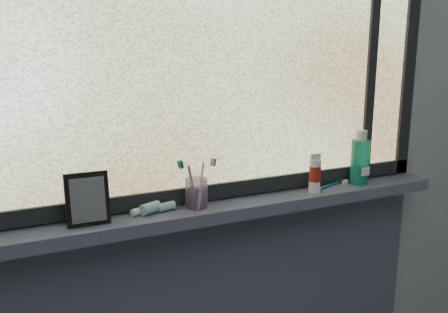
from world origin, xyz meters
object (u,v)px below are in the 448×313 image
mouthwash_bottle (360,157)px  cream_tube (315,172)px  vanity_mirror (87,199)px  toothbrush_cup (197,193)px

mouthwash_bottle → cream_tube: size_ratio=1.68×
mouthwash_bottle → cream_tube: bearing=-174.9°
vanity_mirror → cream_tube: (0.75, -0.02, -0.00)m
vanity_mirror → mouthwash_bottle: size_ratio=0.93×
toothbrush_cup → cream_tube: (0.42, -0.02, 0.03)m
toothbrush_cup → cream_tube: size_ratio=0.95×
vanity_mirror → cream_tube: bearing=0.9°
cream_tube → toothbrush_cup: bearing=176.6°
vanity_mirror → cream_tube: size_ratio=1.57×
vanity_mirror → cream_tube: 0.75m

